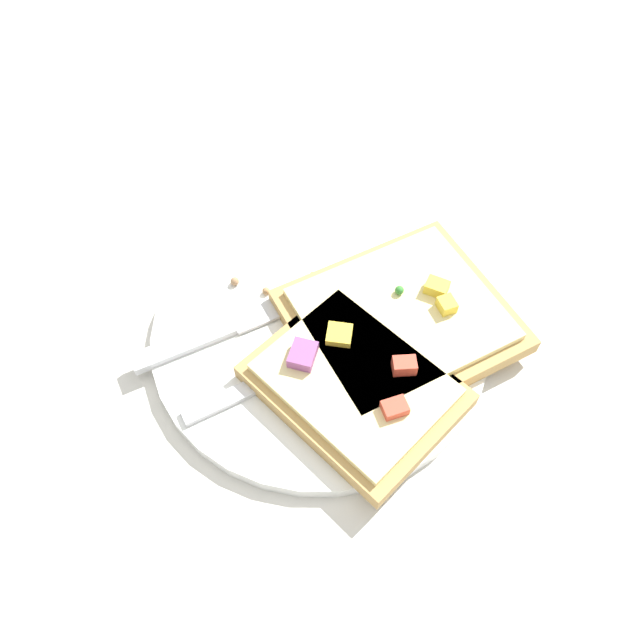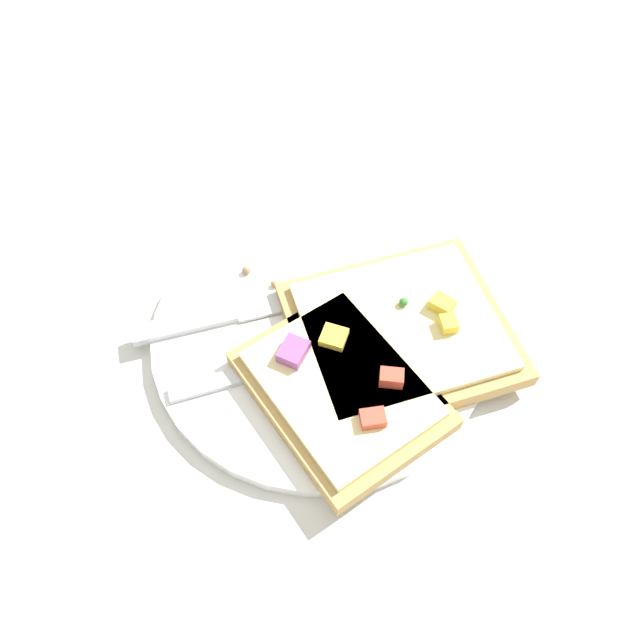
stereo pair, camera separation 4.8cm
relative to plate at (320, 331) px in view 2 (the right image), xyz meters
The scene contains 7 objects.
ground_plane 0.01m from the plate, ahead, with size 4.00×4.00×0.00m, color beige.
plate is the anchor object (origin of this frame).
fork 0.03m from the plate, 15.65° to the left, with size 0.15×0.15×0.01m.
knife 0.06m from the plate, 76.78° to the right, with size 0.16×0.17×0.01m.
pizza_slice_main 0.06m from the plate, 108.34° to the left, with size 0.21×0.21×0.03m.
pizza_slice_corner 0.06m from the plate, 41.28° to the left, with size 0.16×0.18×0.03m.
crumb_scatter 0.03m from the plate, 99.98° to the right, with size 0.06×0.08×0.01m.
Camera 2 is at (0.24, 0.12, 0.42)m, focal length 35.00 mm.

